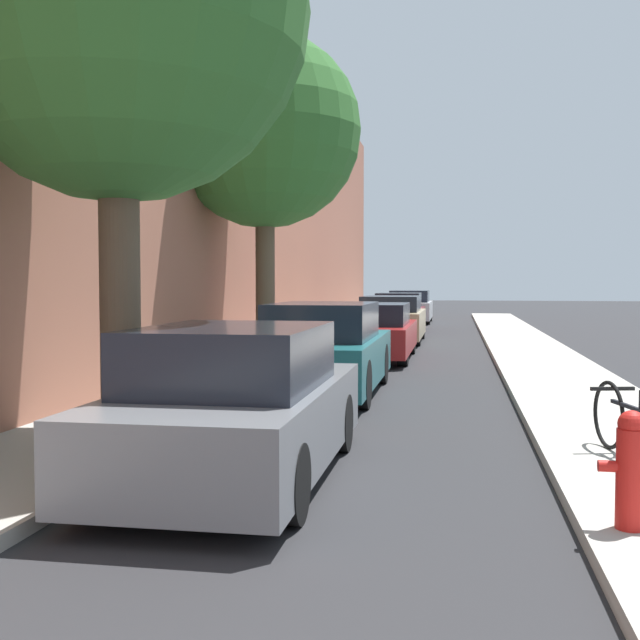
# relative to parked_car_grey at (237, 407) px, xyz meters

# --- Properties ---
(ground_plane) EXTENTS (120.00, 120.00, 0.00)m
(ground_plane) POSITION_rel_parked_car_grey_xyz_m (0.90, 9.23, -0.66)
(ground_plane) COLOR #28282B
(sidewalk_left) EXTENTS (2.00, 52.00, 0.12)m
(sidewalk_left) POSITION_rel_parked_car_grey_xyz_m (-2.00, 9.23, -0.60)
(sidewalk_left) COLOR #ADA89E
(sidewalk_left) RESTS_ON ground
(sidewalk_right) EXTENTS (2.00, 52.00, 0.12)m
(sidewalk_right) POSITION_rel_parked_car_grey_xyz_m (3.80, 9.23, -0.60)
(sidewalk_right) COLOR #ADA89E
(sidewalk_right) RESTS_ON ground
(building_facade_left) EXTENTS (0.70, 52.00, 9.10)m
(building_facade_left) POSITION_rel_parked_car_grey_xyz_m (-3.35, 9.23, 3.89)
(building_facade_left) COLOR #9E604C
(building_facade_left) RESTS_ON ground
(parked_car_grey) EXTENTS (1.71, 4.02, 1.40)m
(parked_car_grey) POSITION_rel_parked_car_grey_xyz_m (0.00, 0.00, 0.00)
(parked_car_grey) COLOR black
(parked_car_grey) RESTS_ON ground
(parked_car_teal) EXTENTS (1.73, 4.49, 1.46)m
(parked_car_teal) POSITION_rel_parked_car_grey_xyz_m (-0.10, 5.38, 0.04)
(parked_car_teal) COLOR black
(parked_car_teal) RESTS_ON ground
(parked_car_red) EXTENTS (1.84, 4.59, 1.30)m
(parked_car_red) POSITION_rel_parked_car_grey_xyz_m (0.04, 11.08, -0.02)
(parked_car_red) COLOR black
(parked_car_red) RESTS_ON ground
(parked_car_champagne) EXTENTS (1.85, 4.61, 1.37)m
(parked_car_champagne) POSITION_rel_parked_car_grey_xyz_m (0.07, 16.32, 0.01)
(parked_car_champagne) COLOR black
(parked_car_champagne) RESTS_ON ground
(parked_car_maroon) EXTENTS (1.76, 4.02, 1.39)m
(parked_car_maroon) POSITION_rel_parked_car_grey_xyz_m (-0.08, 21.52, 0.00)
(parked_car_maroon) COLOR black
(parked_car_maroon) RESTS_ON ground
(parked_car_silver) EXTENTS (1.84, 4.60, 1.42)m
(parked_car_silver) POSITION_rel_parked_car_grey_xyz_m (-0.02, 27.38, 0.02)
(parked_car_silver) COLOR black
(parked_car_silver) RESTS_ON ground
(street_tree_near) EXTENTS (3.89, 3.89, 6.36)m
(street_tree_near) POSITION_rel_parked_car_grey_xyz_m (-1.41, 0.67, 3.85)
(street_tree_near) COLOR brown
(street_tree_near) RESTS_ON sidewalk_left
(street_tree_far) EXTENTS (3.86, 3.86, 6.61)m
(street_tree_far) POSITION_rel_parked_car_grey_xyz_m (-1.84, 8.46, 4.11)
(street_tree_far) COLOR brown
(street_tree_far) RESTS_ON sidewalk_left
(fire_hydrant) EXTENTS (0.43, 0.20, 0.81)m
(fire_hydrant) POSITION_rel_parked_car_grey_xyz_m (3.12, -1.27, -0.12)
(fire_hydrant) COLOR red
(fire_hydrant) RESTS_ON sidewalk_right
(bicycle) EXTENTS (0.52, 1.64, 0.69)m
(bicycle) POSITION_rel_parked_car_grey_xyz_m (3.57, 0.86, -0.18)
(bicycle) COLOR black
(bicycle) RESTS_ON sidewalk_right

